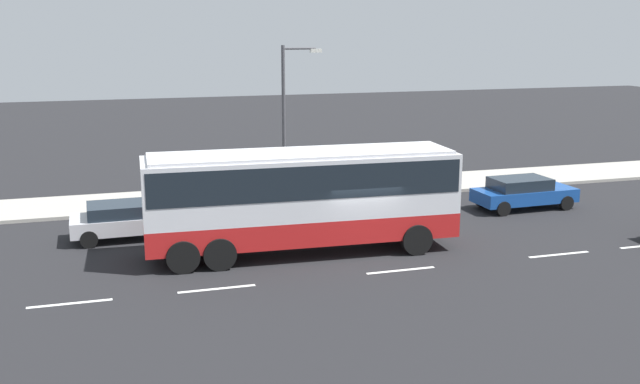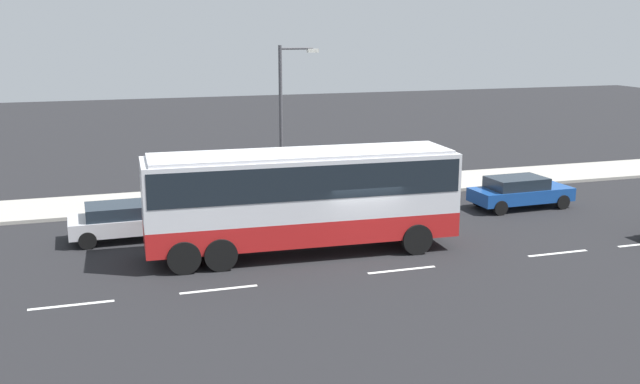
# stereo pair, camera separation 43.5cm
# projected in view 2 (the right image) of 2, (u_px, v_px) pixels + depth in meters

# --- Properties ---
(ground_plane) EXTENTS (120.00, 120.00, 0.00)m
(ground_plane) POSITION_uv_depth(u_px,v_px,m) (358.00, 252.00, 26.26)
(ground_plane) COLOR black
(sidewalk_curb) EXTENTS (80.00, 4.00, 0.15)m
(sidewalk_curb) POSITION_uv_depth(u_px,v_px,m) (287.00, 193.00, 35.29)
(sidewalk_curb) COLOR #A8A399
(sidewalk_curb) RESTS_ON ground_plane
(lane_centreline) EXTENTS (33.56, 0.16, 0.01)m
(lane_centreline) POSITION_uv_depth(u_px,v_px,m) (393.00, 271.00, 24.26)
(lane_centreline) COLOR white
(lane_centreline) RESTS_ON ground_plane
(coach_bus) EXTENTS (11.03, 3.15, 3.64)m
(coach_bus) POSITION_uv_depth(u_px,v_px,m) (302.00, 191.00, 25.72)
(coach_bus) COLOR red
(coach_bus) RESTS_ON ground_plane
(car_silver_hatch) EXTENTS (4.23, 2.03, 1.38)m
(car_silver_hatch) POSITION_uv_depth(u_px,v_px,m) (124.00, 220.00, 27.69)
(car_silver_hatch) COLOR silver
(car_silver_hatch) RESTS_ON ground_plane
(car_blue_saloon) EXTENTS (4.55, 2.04, 1.40)m
(car_blue_saloon) POSITION_uv_depth(u_px,v_px,m) (520.00, 191.00, 32.49)
(car_blue_saloon) COLOR #194799
(car_blue_saloon) RESTS_ON ground_plane
(pedestrian_near_curb) EXTENTS (0.32, 0.32, 1.74)m
(pedestrian_near_curb) POSITION_uv_depth(u_px,v_px,m) (241.00, 177.00, 33.49)
(pedestrian_near_curb) COLOR brown
(pedestrian_near_curb) RESTS_ON sidewalk_curb
(pedestrian_at_crossing) EXTENTS (0.32, 0.32, 1.55)m
(pedestrian_at_crossing) POSITION_uv_depth(u_px,v_px,m) (307.00, 170.00, 35.69)
(pedestrian_at_crossing) COLOR black
(pedestrian_at_crossing) RESTS_ON sidewalk_curb
(street_lamp) EXTENTS (1.83, 0.24, 6.92)m
(street_lamp) POSITION_uv_depth(u_px,v_px,m) (285.00, 112.00, 32.69)
(street_lamp) COLOR #47474C
(street_lamp) RESTS_ON sidewalk_curb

